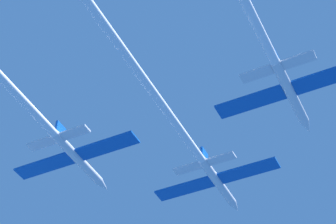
# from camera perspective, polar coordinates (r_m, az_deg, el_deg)

# --- Properties ---
(jet_lead) EXTENTS (20.40, 57.28, 3.38)m
(jet_lead) POSITION_cam_1_polar(r_m,az_deg,el_deg) (91.79, 0.77, -1.16)
(jet_lead) COLOR silver
(jet_left_wing) EXTENTS (20.40, 64.69, 3.38)m
(jet_left_wing) POSITION_cam_1_polar(r_m,az_deg,el_deg) (86.96, -14.37, 2.80)
(jet_left_wing) COLOR silver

